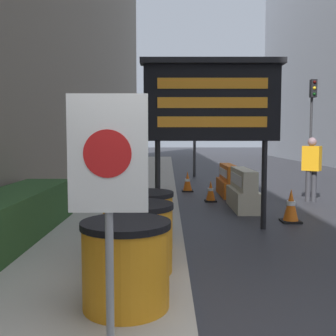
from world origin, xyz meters
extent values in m
cube|color=#284C23|center=(-2.63, 2.73, 0.50)|extent=(0.90, 4.71, 0.71)
cylinder|color=orange|center=(-0.62, 0.71, 0.51)|extent=(0.79, 0.79, 0.74)
cylinder|color=black|center=(-0.62, 0.71, 0.91)|extent=(0.82, 0.82, 0.06)
cylinder|color=orange|center=(-0.59, 1.66, 0.51)|extent=(0.79, 0.79, 0.74)
cylinder|color=black|center=(-0.59, 1.66, 0.91)|extent=(0.82, 0.82, 0.06)
cylinder|color=orange|center=(-0.57, 2.61, 0.51)|extent=(0.79, 0.79, 0.74)
cylinder|color=black|center=(-0.57, 2.61, 0.91)|extent=(0.82, 0.82, 0.06)
cylinder|color=gray|center=(-0.66, -0.01, 0.86)|extent=(0.06, 0.06, 1.44)
cube|color=white|center=(-0.66, -0.03, 1.58)|extent=(0.57, 0.04, 0.83)
cylinder|color=red|center=(-0.66, -0.06, 1.58)|extent=(0.34, 0.01, 0.34)
cylinder|color=black|center=(-0.43, 4.36, 0.81)|extent=(0.10, 0.10, 1.63)
cylinder|color=black|center=(1.52, 4.36, 0.81)|extent=(0.10, 0.10, 1.63)
cube|color=black|center=(0.55, 4.36, 2.30)|extent=(2.44, 0.24, 1.36)
cube|color=black|center=(0.55, 4.29, 3.03)|extent=(2.56, 0.34, 0.10)
cube|color=orange|center=(0.55, 4.23, 2.64)|extent=(1.95, 0.02, 0.19)
cube|color=orange|center=(0.55, 4.23, 2.30)|extent=(1.95, 0.02, 0.19)
cube|color=orange|center=(0.55, 4.23, 1.96)|extent=(1.95, 0.02, 0.19)
cube|color=beige|center=(1.53, 6.37, 0.24)|extent=(0.54, 1.72, 0.47)
cube|color=beige|center=(1.53, 6.37, 0.71)|extent=(0.32, 1.72, 0.47)
cube|color=white|center=(1.36, 6.37, 0.71)|extent=(0.02, 1.38, 0.24)
cube|color=orange|center=(1.53, 8.58, 0.22)|extent=(0.52, 1.75, 0.44)
cube|color=orange|center=(1.53, 8.58, 0.67)|extent=(0.31, 1.75, 0.44)
cube|color=white|center=(1.36, 8.58, 0.67)|extent=(0.02, 1.40, 0.22)
cube|color=black|center=(0.37, 9.33, 0.02)|extent=(0.35, 0.35, 0.04)
cone|color=orange|center=(0.37, 9.33, 0.33)|extent=(0.28, 0.28, 0.58)
cylinder|color=white|center=(0.37, 9.33, 0.36)|extent=(0.16, 0.16, 0.08)
cube|color=black|center=(2.21, 4.93, 0.02)|extent=(0.37, 0.37, 0.04)
cone|color=orange|center=(2.21, 4.93, 0.35)|extent=(0.30, 0.30, 0.63)
cylinder|color=white|center=(2.21, 4.93, 0.38)|extent=(0.17, 0.17, 0.09)
cube|color=black|center=(0.88, 7.42, 0.02)|extent=(0.31, 0.31, 0.04)
cone|color=orange|center=(0.88, 7.42, 0.30)|extent=(0.25, 0.25, 0.51)
cylinder|color=white|center=(0.88, 7.42, 0.32)|extent=(0.14, 0.14, 0.07)
cylinder|color=#2D2D30|center=(0.89, 13.95, 2.27)|extent=(0.12, 0.12, 4.54)
cube|color=black|center=(0.89, 13.79, 4.12)|extent=(0.28, 0.28, 0.84)
sphere|color=#360605|center=(0.89, 13.64, 4.40)|extent=(0.15, 0.15, 0.15)
sphere|color=gold|center=(0.89, 13.64, 4.12)|extent=(0.15, 0.15, 0.15)
sphere|color=black|center=(0.89, 13.64, 3.84)|extent=(0.15, 0.15, 0.15)
cylinder|color=#2D2D30|center=(6.68, 16.28, 2.21)|extent=(0.12, 0.12, 4.42)
cube|color=black|center=(6.68, 16.12, 4.00)|extent=(0.28, 0.28, 0.84)
sphere|color=#360605|center=(6.68, 15.97, 4.28)|extent=(0.15, 0.15, 0.15)
sphere|color=gold|center=(6.68, 15.97, 4.00)|extent=(0.15, 0.15, 0.15)
sphere|color=black|center=(6.68, 15.97, 3.72)|extent=(0.15, 0.15, 0.15)
cylinder|color=#333338|center=(3.44, 7.45, 0.41)|extent=(0.13, 0.13, 0.81)
cylinder|color=#333338|center=(3.60, 7.45, 0.41)|extent=(0.13, 0.13, 0.81)
cube|color=orange|center=(3.52, 7.45, 1.14)|extent=(0.51, 0.48, 0.65)
sphere|color=gray|center=(3.52, 7.45, 1.57)|extent=(0.22, 0.22, 0.22)
camera|label=1|loc=(-0.24, -2.79, 1.70)|focal=42.00mm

